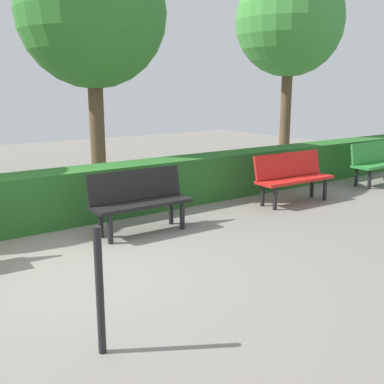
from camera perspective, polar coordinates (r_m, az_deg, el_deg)
ground_plane at (r=5.48m, az=-14.05°, el=-8.62°), size 24.12×24.12×0.00m
bench_green at (r=10.24m, az=21.82°, el=3.57°), size 1.37×0.47×0.86m
bench_red at (r=8.15m, az=12.31°, el=2.04°), size 1.52×0.52×0.86m
bench_black at (r=6.36m, az=-6.51°, el=-0.79°), size 1.41×0.48×0.86m
hedge_row at (r=7.28m, az=-9.86°, el=0.19°), size 20.12×0.61×0.79m
tree_near at (r=12.24m, az=11.99°, el=19.87°), size 2.66×2.66×4.87m
tree_mid at (r=9.02m, az=-12.29°, el=20.80°), size 2.69×2.69×4.62m
railing_post_far at (r=3.54m, az=-11.35°, el=-11.98°), size 0.06×0.06×1.00m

